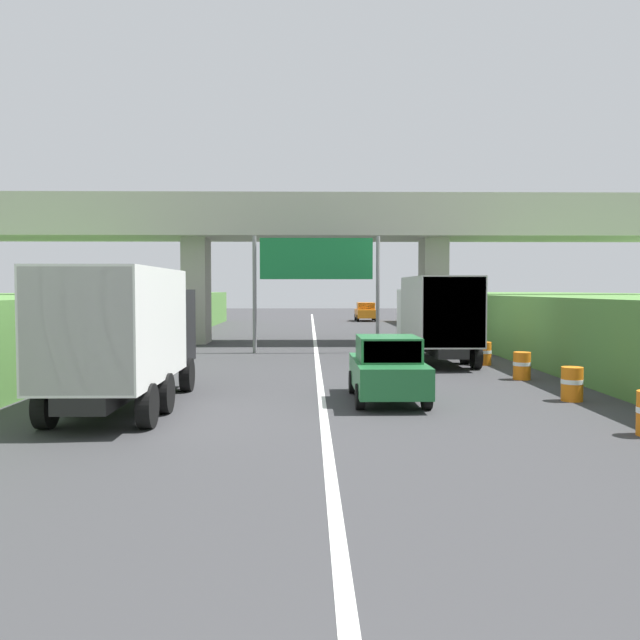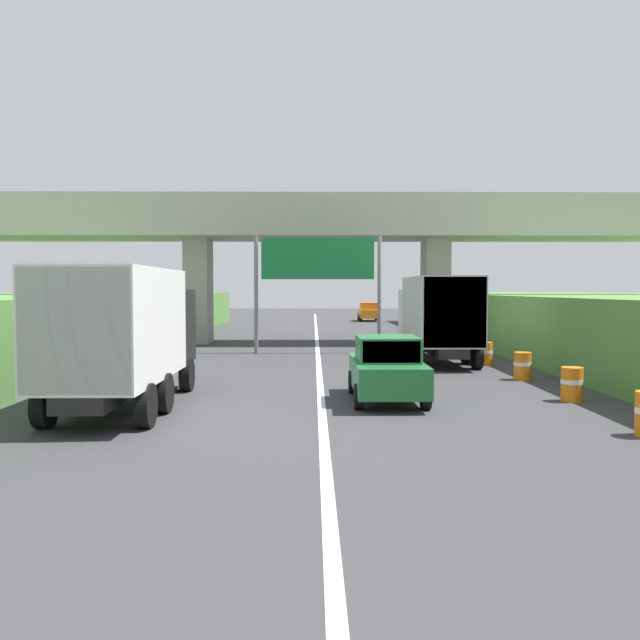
{
  "view_description": "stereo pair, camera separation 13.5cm",
  "coord_description": "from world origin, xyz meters",
  "px_view_note": "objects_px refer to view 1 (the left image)",
  "views": [
    {
      "loc": [
        -0.34,
        -0.93,
        2.95
      ],
      "look_at": [
        0.0,
        19.34,
        2.0
      ],
      "focal_mm": 36.94,
      "sensor_mm": 36.0,
      "label": 1
    },
    {
      "loc": [
        -0.21,
        -0.93,
        2.95
      ],
      "look_at": [
        0.0,
        19.34,
        2.0
      ],
      "focal_mm": 36.94,
      "sensor_mm": 36.0,
      "label": 2
    }
  ],
  "objects_px": {
    "overhead_highway_sign": "(316,266)",
    "construction_barrel_3": "(522,366)",
    "truck_white": "(436,314)",
    "construction_barrel_2": "(572,384)",
    "car_orange": "(366,312)",
    "car_green": "(387,369)",
    "truck_black": "(126,331)",
    "construction_barrel_4": "(484,353)",
    "speed_limit_sign": "(129,327)"
  },
  "relations": [
    {
      "from": "overhead_highway_sign",
      "to": "construction_barrel_3",
      "type": "relative_size",
      "value": 6.53
    },
    {
      "from": "truck_white",
      "to": "construction_barrel_2",
      "type": "bearing_deg",
      "value": -78.69
    },
    {
      "from": "truck_white",
      "to": "car_orange",
      "type": "distance_m",
      "value": 34.47
    },
    {
      "from": "car_green",
      "to": "construction_barrel_3",
      "type": "xyz_separation_m",
      "value": [
        4.88,
        4.03,
        -0.4
      ]
    },
    {
      "from": "truck_black",
      "to": "construction_barrel_4",
      "type": "bearing_deg",
      "value": 39.15
    },
    {
      "from": "construction_barrel_2",
      "to": "construction_barrel_3",
      "type": "height_order",
      "value": "same"
    },
    {
      "from": "overhead_highway_sign",
      "to": "truck_white",
      "type": "bearing_deg",
      "value": -40.28
    },
    {
      "from": "speed_limit_sign",
      "to": "car_green",
      "type": "xyz_separation_m",
      "value": [
        9.13,
        -8.58,
        -0.62
      ]
    },
    {
      "from": "construction_barrel_3",
      "to": "construction_barrel_4",
      "type": "height_order",
      "value": "same"
    },
    {
      "from": "car_green",
      "to": "construction_barrel_4",
      "type": "xyz_separation_m",
      "value": [
        4.74,
        8.15,
        -0.4
      ]
    },
    {
      "from": "overhead_highway_sign",
      "to": "construction_barrel_2",
      "type": "xyz_separation_m",
      "value": [
        6.6,
        -13.26,
        -3.54
      ]
    },
    {
      "from": "overhead_highway_sign",
      "to": "car_orange",
      "type": "bearing_deg",
      "value": 80.82
    },
    {
      "from": "speed_limit_sign",
      "to": "construction_barrel_3",
      "type": "relative_size",
      "value": 2.48
    },
    {
      "from": "truck_white",
      "to": "construction_barrel_4",
      "type": "bearing_deg",
      "value": -30.2
    },
    {
      "from": "truck_white",
      "to": "car_orange",
      "type": "height_order",
      "value": "truck_white"
    },
    {
      "from": "car_green",
      "to": "construction_barrel_4",
      "type": "relative_size",
      "value": 4.56
    },
    {
      "from": "truck_white",
      "to": "car_orange",
      "type": "relative_size",
      "value": 1.78
    },
    {
      "from": "speed_limit_sign",
      "to": "car_orange",
      "type": "distance_m",
      "value": 37.13
    },
    {
      "from": "car_orange",
      "to": "construction_barrel_4",
      "type": "distance_m",
      "value": 35.49
    },
    {
      "from": "speed_limit_sign",
      "to": "truck_black",
      "type": "xyz_separation_m",
      "value": [
        2.56,
        -9.64,
        0.46
      ]
    },
    {
      "from": "truck_black",
      "to": "truck_white",
      "type": "xyz_separation_m",
      "value": [
        9.6,
        10.2,
        0.0
      ]
    },
    {
      "from": "speed_limit_sign",
      "to": "car_orange",
      "type": "height_order",
      "value": "speed_limit_sign"
    },
    {
      "from": "speed_limit_sign",
      "to": "construction_barrel_3",
      "type": "bearing_deg",
      "value": -17.98
    },
    {
      "from": "overhead_highway_sign",
      "to": "construction_barrel_4",
      "type": "relative_size",
      "value": 6.53
    },
    {
      "from": "car_green",
      "to": "car_orange",
      "type": "relative_size",
      "value": 1.0
    },
    {
      "from": "truck_black",
      "to": "construction_barrel_4",
      "type": "height_order",
      "value": "truck_black"
    },
    {
      "from": "truck_black",
      "to": "speed_limit_sign",
      "type": "bearing_deg",
      "value": 104.89
    },
    {
      "from": "truck_black",
      "to": "construction_barrel_4",
      "type": "distance_m",
      "value": 14.66
    },
    {
      "from": "car_green",
      "to": "construction_barrel_4",
      "type": "distance_m",
      "value": 9.43
    },
    {
      "from": "car_green",
      "to": "construction_barrel_4",
      "type": "height_order",
      "value": "car_green"
    },
    {
      "from": "car_orange",
      "to": "car_green",
      "type": "bearing_deg",
      "value": -94.18
    },
    {
      "from": "construction_barrel_2",
      "to": "construction_barrel_3",
      "type": "xyz_separation_m",
      "value": [
        0.01,
        4.12,
        0.0
      ]
    },
    {
      "from": "overhead_highway_sign",
      "to": "speed_limit_sign",
      "type": "bearing_deg",
      "value": -148.16
    },
    {
      "from": "car_green",
      "to": "truck_white",
      "type": "bearing_deg",
      "value": 71.66
    },
    {
      "from": "overhead_highway_sign",
      "to": "truck_white",
      "type": "relative_size",
      "value": 0.81
    },
    {
      "from": "car_orange",
      "to": "construction_barrel_2",
      "type": "distance_m",
      "value": 43.72
    },
    {
      "from": "speed_limit_sign",
      "to": "construction_barrel_4",
      "type": "xyz_separation_m",
      "value": [
        13.87,
        -0.43,
        -1.02
      ]
    },
    {
      "from": "construction_barrel_4",
      "to": "construction_barrel_2",
      "type": "bearing_deg",
      "value": -89.07
    },
    {
      "from": "truck_black",
      "to": "construction_barrel_3",
      "type": "distance_m",
      "value": 12.62
    },
    {
      "from": "overhead_highway_sign",
      "to": "construction_barrel_2",
      "type": "height_order",
      "value": "overhead_highway_sign"
    },
    {
      "from": "speed_limit_sign",
      "to": "construction_barrel_2",
      "type": "height_order",
      "value": "speed_limit_sign"
    },
    {
      "from": "car_orange",
      "to": "construction_barrel_2",
      "type": "bearing_deg",
      "value": -87.79
    },
    {
      "from": "construction_barrel_2",
      "to": "speed_limit_sign",
      "type": "bearing_deg",
      "value": 148.26
    },
    {
      "from": "overhead_highway_sign",
      "to": "construction_barrel_2",
      "type": "distance_m",
      "value": 15.23
    },
    {
      "from": "construction_barrel_4",
      "to": "overhead_highway_sign",
      "type": "bearing_deg",
      "value": 142.15
    },
    {
      "from": "car_orange",
      "to": "truck_white",
      "type": "bearing_deg",
      "value": -90.26
    },
    {
      "from": "speed_limit_sign",
      "to": "truck_black",
      "type": "height_order",
      "value": "truck_black"
    },
    {
      "from": "speed_limit_sign",
      "to": "truck_white",
      "type": "height_order",
      "value": "truck_white"
    },
    {
      "from": "construction_barrel_4",
      "to": "car_green",
      "type": "bearing_deg",
      "value": -120.2
    },
    {
      "from": "construction_barrel_3",
      "to": "construction_barrel_4",
      "type": "bearing_deg",
      "value": 91.96
    }
  ]
}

